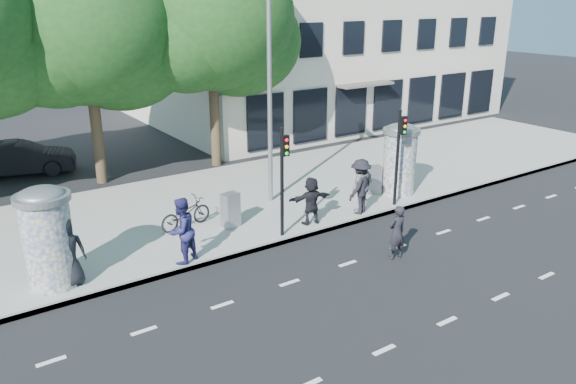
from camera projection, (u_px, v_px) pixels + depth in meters
ground at (382, 284)px, 14.80m from camera, size 120.00×120.00×0.00m
sidewalk at (241, 200)px, 20.63m from camera, size 40.00×8.00×0.15m
curb at (303, 236)px, 17.54m from camera, size 40.00×0.10×0.16m
lane_dash_near at (447, 321)px, 13.08m from camera, size 32.00×0.12×0.01m
lane_dash_far at (348, 264)px, 15.89m from camera, size 32.00×0.12×0.01m
ad_column_left at (47, 235)px, 13.98m from camera, size 1.36×1.36×2.65m
ad_column_right at (400, 157)px, 20.72m from camera, size 1.36×1.36×2.65m
traffic_pole_near at (283, 171)px, 16.70m from camera, size 0.22×0.31×3.40m
traffic_pole_far at (399, 148)px, 19.25m from camera, size 0.22×0.31×3.40m
street_lamp at (270, 71)px, 18.81m from camera, size 0.25×0.93×8.00m
tree_near_left at (85, 27)px, 20.84m from camera, size 6.80×6.80×8.97m
tree_center at (210, 18)px, 23.10m from camera, size 7.00×7.00×9.30m
building at (307, 16)px, 34.78m from camera, size 20.30×15.85×12.00m
ped_a at (67, 252)px, 14.12m from camera, size 0.98×0.71×1.87m
ped_c at (182, 231)px, 15.36m from camera, size 1.13×1.03×1.88m
ped_d at (360, 186)px, 18.90m from camera, size 1.40×1.10×1.90m
ped_e at (362, 186)px, 18.97m from camera, size 1.21×0.86×1.87m
ped_f at (311, 201)px, 18.06m from camera, size 1.53×0.74×1.58m
man_road at (397, 232)px, 15.98m from camera, size 0.60×0.40×1.61m
bicycle at (186, 213)px, 17.84m from camera, size 0.97×1.92×0.96m
cabinet_left at (231, 210)px, 17.89m from camera, size 0.61×0.49×1.12m
cabinet_right at (374, 180)px, 20.94m from camera, size 0.61×0.53×1.07m
car_mid at (21, 158)px, 23.60m from camera, size 2.60×4.53×1.41m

